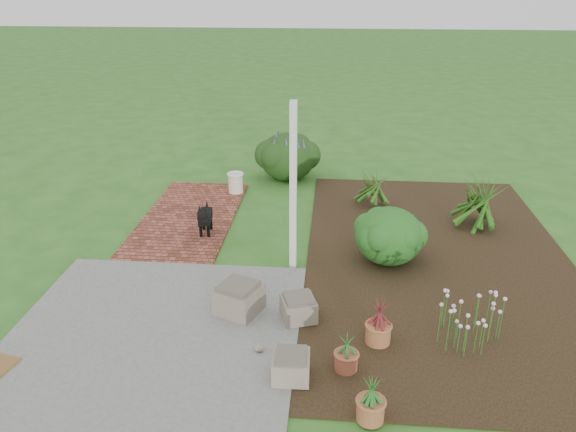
# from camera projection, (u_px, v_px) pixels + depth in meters

# --- Properties ---
(ground) EXTENTS (80.00, 80.00, 0.00)m
(ground) POSITION_uv_depth(u_px,v_px,m) (272.00, 269.00, 8.33)
(ground) COLOR #2F631F
(ground) RESTS_ON ground
(concrete_patio) EXTENTS (3.50, 3.50, 0.04)m
(concrete_patio) POSITION_uv_depth(u_px,v_px,m) (154.00, 333.00, 6.82)
(concrete_patio) COLOR slate
(concrete_patio) RESTS_ON ground
(brick_path) EXTENTS (1.60, 3.50, 0.04)m
(brick_path) POSITION_uv_depth(u_px,v_px,m) (189.00, 217.00, 10.06)
(brick_path) COLOR #5E2C1D
(brick_path) RESTS_ON ground
(garden_bed) EXTENTS (4.00, 7.00, 0.03)m
(garden_bed) POSITION_uv_depth(u_px,v_px,m) (438.00, 260.00, 8.58)
(garden_bed) COLOR black
(garden_bed) RESTS_ON ground
(veranda_post) EXTENTS (0.10, 0.10, 2.50)m
(veranda_post) POSITION_uv_depth(u_px,v_px,m) (293.00, 189.00, 7.90)
(veranda_post) COLOR white
(veranda_post) RESTS_ON ground
(stone_trough_near) EXTENTS (0.40, 0.40, 0.26)m
(stone_trough_near) POSITION_uv_depth(u_px,v_px,m) (291.00, 367.00, 6.00)
(stone_trough_near) COLOR gray
(stone_trough_near) RESTS_ON concrete_patio
(stone_trough_mid) EXTENTS (0.51, 0.51, 0.27)m
(stone_trough_mid) POSITION_uv_depth(u_px,v_px,m) (298.00, 309.00, 7.03)
(stone_trough_mid) COLOR #7A745B
(stone_trough_mid) RESTS_ON concrete_patio
(stone_trough_far) EXTENTS (0.67, 0.67, 0.34)m
(stone_trough_far) POSITION_uv_depth(u_px,v_px,m) (239.00, 299.00, 7.17)
(stone_trough_far) COLOR #736C59
(stone_trough_far) RESTS_ON concrete_patio
(black_dog) EXTENTS (0.21, 0.62, 0.53)m
(black_dog) POSITION_uv_depth(u_px,v_px,m) (205.00, 217.00, 9.24)
(black_dog) COLOR black
(black_dog) RESTS_ON brick_path
(cream_ceramic_urn) EXTENTS (0.33, 0.33, 0.39)m
(cream_ceramic_urn) POSITION_uv_depth(u_px,v_px,m) (236.00, 183.00, 11.09)
(cream_ceramic_urn) COLOR beige
(cream_ceramic_urn) RESTS_ON brick_path
(evergreen_shrub) EXTENTS (1.20, 1.20, 0.86)m
(evergreen_shrub) POSITION_uv_depth(u_px,v_px,m) (389.00, 234.00, 8.36)
(evergreen_shrub) COLOR #113F14
(evergreen_shrub) RESTS_ON garden_bed
(agapanthus_clump_back) EXTENTS (1.50, 1.50, 1.03)m
(agapanthus_clump_back) POSITION_uv_depth(u_px,v_px,m) (479.00, 198.00, 9.49)
(agapanthus_clump_back) COLOR #1B410C
(agapanthus_clump_back) RESTS_ON garden_bed
(agapanthus_clump_front) EXTENTS (1.15, 1.15, 0.79)m
(agapanthus_clump_front) POSITION_uv_depth(u_px,v_px,m) (373.00, 185.00, 10.43)
(agapanthus_clump_front) COLOR #163B12
(agapanthus_clump_front) RESTS_ON garden_bed
(pink_flower_patch) EXTENTS (0.91, 0.91, 0.56)m
(pink_flower_patch) POSITION_uv_depth(u_px,v_px,m) (469.00, 320.00, 6.57)
(pink_flower_patch) COLOR #113D0F
(pink_flower_patch) RESTS_ON garden_bed
(terracotta_pot_bronze) EXTENTS (0.36, 0.36, 0.24)m
(terracotta_pot_bronze) POSITION_uv_depth(u_px,v_px,m) (378.00, 333.00, 6.60)
(terracotta_pot_bronze) COLOR #A96539
(terracotta_pot_bronze) RESTS_ON garden_bed
(terracotta_pot_small_left) EXTENTS (0.25, 0.25, 0.21)m
(terracotta_pot_small_left) POSITION_uv_depth(u_px,v_px,m) (346.00, 361.00, 6.14)
(terracotta_pot_small_left) COLOR #A55238
(terracotta_pot_small_left) RESTS_ON garden_bed
(terracotta_pot_small_right) EXTENTS (0.34, 0.34, 0.23)m
(terracotta_pot_small_right) POSITION_uv_depth(u_px,v_px,m) (370.00, 410.00, 5.44)
(terracotta_pot_small_right) COLOR #A85C39
(terracotta_pot_small_right) RESTS_ON garden_bed
(purple_flowering_bush) EXTENTS (1.32, 1.32, 1.02)m
(purple_flowering_bush) POSITION_uv_depth(u_px,v_px,m) (288.00, 155.00, 11.85)
(purple_flowering_bush) COLOR black
(purple_flowering_bush) RESTS_ON ground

